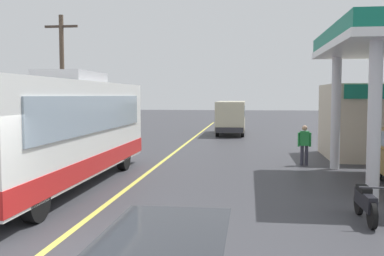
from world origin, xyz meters
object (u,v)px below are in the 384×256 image
(coach_bus_main, at_px, (60,133))
(motorcycle_parked_forecourt, at_px, (365,202))
(minibus_opposing_lane, at_px, (231,115))
(pedestrian_by_shop, at_px, (304,143))

(coach_bus_main, distance_m, motorcycle_parked_forecourt, 9.13)
(minibus_opposing_lane, bearing_deg, coach_bus_main, -103.10)
(minibus_opposing_lane, distance_m, motorcycle_parked_forecourt, 23.00)
(motorcycle_parked_forecourt, height_order, pedestrian_by_shop, pedestrian_by_shop)
(minibus_opposing_lane, xyz_separation_m, pedestrian_by_shop, (3.59, -14.40, -0.54))
(motorcycle_parked_forecourt, bearing_deg, coach_bus_main, 161.65)
(minibus_opposing_lane, relative_size, motorcycle_parked_forecourt, 3.41)
(coach_bus_main, bearing_deg, minibus_opposing_lane, 76.90)
(pedestrian_by_shop, bearing_deg, coach_bus_main, -146.66)
(coach_bus_main, relative_size, motorcycle_parked_forecourt, 6.13)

